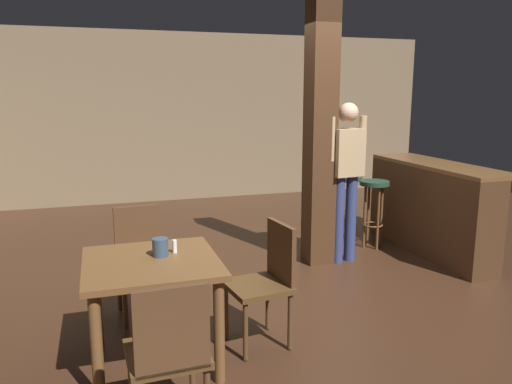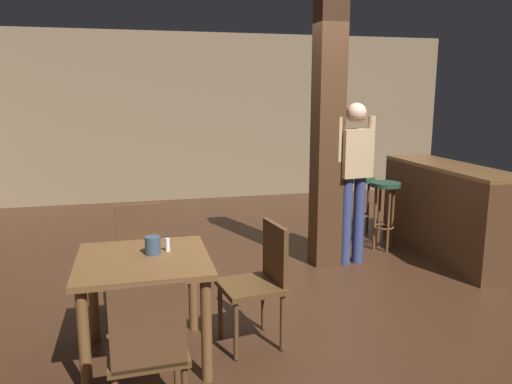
# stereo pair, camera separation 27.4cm
# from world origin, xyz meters

# --- Properties ---
(ground_plane) EXTENTS (10.80, 10.80, 0.00)m
(ground_plane) POSITION_xyz_m (0.00, 0.00, 0.00)
(ground_plane) COLOR #382114
(wall_back) EXTENTS (8.00, 0.10, 2.80)m
(wall_back) POSITION_xyz_m (0.00, 4.50, 1.40)
(wall_back) COLOR #756047
(wall_back) RESTS_ON ground_plane
(pillar) EXTENTS (0.28, 0.28, 2.80)m
(pillar) POSITION_xyz_m (0.38, 0.79, 1.40)
(pillar) COLOR #422816
(pillar) RESTS_ON ground_plane
(dining_table) EXTENTS (0.87, 0.87, 0.74)m
(dining_table) POSITION_xyz_m (-1.56, -0.79, 0.60)
(dining_table) COLOR brown
(dining_table) RESTS_ON ground_plane
(chair_south) EXTENTS (0.44, 0.44, 0.89)m
(chair_south) POSITION_xyz_m (-1.56, -1.60, 0.51)
(chair_south) COLOR #4C3319
(chair_south) RESTS_ON ground_plane
(chair_east) EXTENTS (0.47, 0.47, 0.89)m
(chair_east) POSITION_xyz_m (-0.74, -0.76, 0.51)
(chair_east) COLOR #4C3319
(chair_east) RESTS_ON ground_plane
(chair_north) EXTENTS (0.45, 0.45, 0.89)m
(chair_north) POSITION_xyz_m (-1.57, 0.02, 0.51)
(chair_north) COLOR #4C3319
(chair_north) RESTS_ON ground_plane
(napkin_cup) EXTENTS (0.11, 0.11, 0.12)m
(napkin_cup) POSITION_xyz_m (-1.49, -0.73, 0.80)
(napkin_cup) COLOR #33475B
(napkin_cup) RESTS_ON dining_table
(salt_shaker) EXTENTS (0.03, 0.03, 0.09)m
(salt_shaker) POSITION_xyz_m (-1.38, -0.69, 0.78)
(salt_shaker) COLOR silver
(salt_shaker) RESTS_ON dining_table
(standing_person) EXTENTS (0.47, 0.24, 1.72)m
(standing_person) POSITION_xyz_m (0.65, 0.71, 1.00)
(standing_person) COLOR tan
(standing_person) RESTS_ON ground_plane
(bar_counter) EXTENTS (0.56, 1.93, 1.03)m
(bar_counter) POSITION_xyz_m (1.73, 0.70, 0.53)
(bar_counter) COLOR brown
(bar_counter) RESTS_ON ground_plane
(bar_stool_near) EXTENTS (0.35, 0.35, 0.80)m
(bar_stool_near) POSITION_xyz_m (1.22, 1.07, 0.60)
(bar_stool_near) COLOR #1E3828
(bar_stool_near) RESTS_ON ground_plane
(bar_stool_mid) EXTENTS (0.37, 0.37, 0.74)m
(bar_stool_mid) POSITION_xyz_m (1.24, 1.75, 0.57)
(bar_stool_mid) COLOR #1E3828
(bar_stool_mid) RESTS_ON ground_plane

